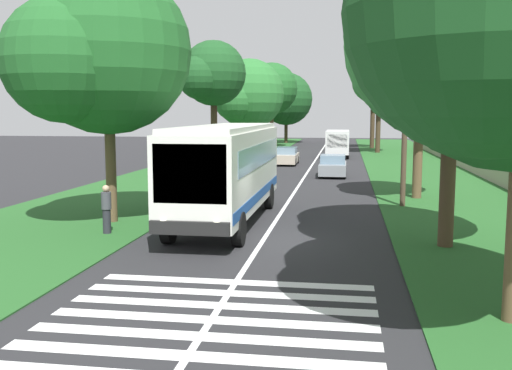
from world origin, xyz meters
TOP-DOWN VIEW (x-y plane):
  - ground at (0.00, 0.00)m, footprint 160.00×160.00m
  - grass_verge_left at (15.00, 8.20)m, footprint 120.00×8.00m
  - grass_verge_right at (15.00, -8.20)m, footprint 120.00×8.00m
  - centre_line at (15.00, 0.00)m, footprint 110.00×0.16m
  - coach_bus at (3.26, 1.80)m, footprint 11.16×2.62m
  - zebra_crossing at (-7.31, 0.00)m, footprint 5.85×6.80m
  - trailing_car_0 at (20.48, -1.83)m, footprint 4.30×1.78m
  - trailing_car_1 at (28.71, 2.09)m, footprint 4.30×1.78m
  - trailing_minibus_0 at (37.01, -1.90)m, footprint 6.00×2.14m
  - roadside_tree_left_0 at (51.80, 6.39)m, footprint 7.16×6.17m
  - roadside_tree_left_1 at (20.79, 6.41)m, footprint 5.51×4.41m
  - roadside_tree_left_2 at (62.06, 5.79)m, footprint 8.95×7.26m
  - roadside_tree_left_3 at (31.07, 5.66)m, footprint 7.31×5.93m
  - roadside_tree_left_4 at (2.60, 6.40)m, footprint 7.82×6.28m
  - roadside_tree_right_0 at (10.79, -6.01)m, footprint 5.74×4.75m
  - roadside_tree_right_1 at (43.96, -5.78)m, footprint 6.85×5.58m
  - roadside_tree_right_2 at (0.09, -5.60)m, footprint 7.90×6.59m
  - roadside_tree_right_3 at (51.98, -5.61)m, footprint 5.71×4.80m
  - utility_pole at (8.11, -5.23)m, footprint 0.24×1.40m
  - roadside_wall at (20.00, -11.60)m, footprint 70.00×0.40m
  - pedestrian at (0.40, 5.50)m, footprint 0.34×0.34m

SIDE VIEW (x-z plane):
  - ground at x=0.00m, z-range 0.00..0.00m
  - zebra_crossing at x=-7.31m, z-range 0.00..0.01m
  - centre_line at x=15.00m, z-range 0.00..0.01m
  - grass_verge_left at x=15.00m, z-range 0.00..0.04m
  - grass_verge_right at x=15.00m, z-range 0.00..0.04m
  - trailing_car_0 at x=20.48m, z-range -0.05..1.38m
  - trailing_car_1 at x=28.71m, z-range -0.05..1.38m
  - roadside_wall at x=20.00m, z-range 0.04..1.31m
  - pedestrian at x=0.40m, z-range 0.06..1.75m
  - trailing_minibus_0 at x=37.01m, z-range 0.28..2.81m
  - coach_bus at x=3.26m, z-range 0.28..4.01m
  - utility_pole at x=8.11m, z-range 0.18..8.28m
  - roadside_tree_left_3 at x=31.07m, z-range 1.24..9.95m
  - roadside_tree_left_2 at x=62.06m, z-range 1.03..10.64m
  - roadside_tree_right_0 at x=10.79m, z-range 1.71..10.11m
  - roadside_tree_left_4 at x=2.60m, z-range 1.51..11.10m
  - roadside_tree_right_2 at x=0.09m, z-range 1.47..11.28m
  - roadside_tree_left_1 at x=20.79m, z-range 2.18..11.20m
  - roadside_tree_left_0 at x=51.80m, z-range 1.85..11.97m
  - roadside_tree_right_1 at x=43.96m, z-range 2.28..12.69m
  - roadside_tree_right_3 at x=51.98m, z-range 2.59..12.84m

